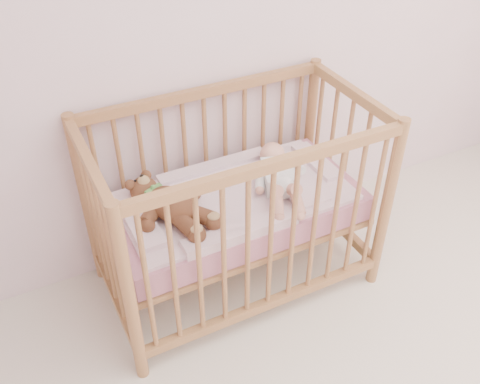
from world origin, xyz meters
TOP-DOWN VIEW (x-y plane):
  - crib at (-0.36, 1.60)m, footprint 1.36×0.76m
  - mattress at (-0.36, 1.60)m, footprint 1.22×0.62m
  - blanket at (-0.36, 1.60)m, footprint 1.10×0.58m
  - baby at (-0.14, 1.58)m, footprint 0.46×0.64m
  - teddy_bear at (-0.70, 1.58)m, footprint 0.56×0.64m

SIDE VIEW (x-z plane):
  - mattress at x=-0.36m, z-range 0.42..0.55m
  - crib at x=-0.36m, z-range 0.00..1.00m
  - blanket at x=-0.36m, z-range 0.53..0.59m
  - baby at x=-0.14m, z-range 0.57..0.70m
  - teddy_bear at x=-0.70m, z-range 0.57..0.72m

